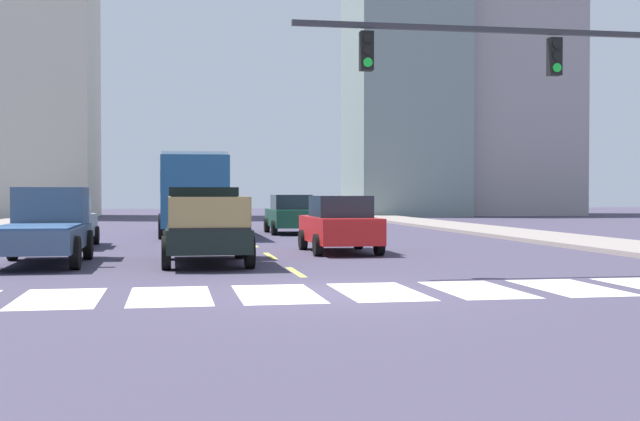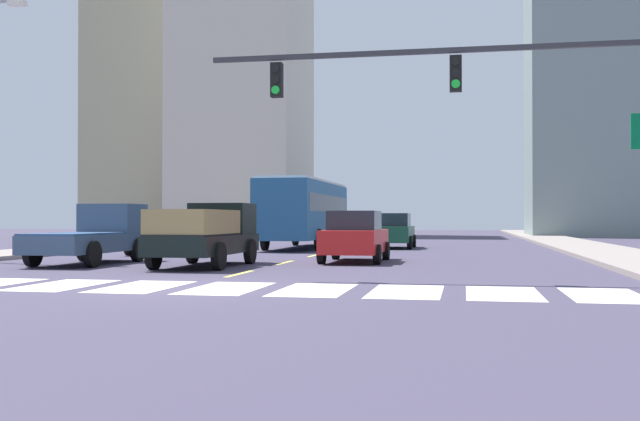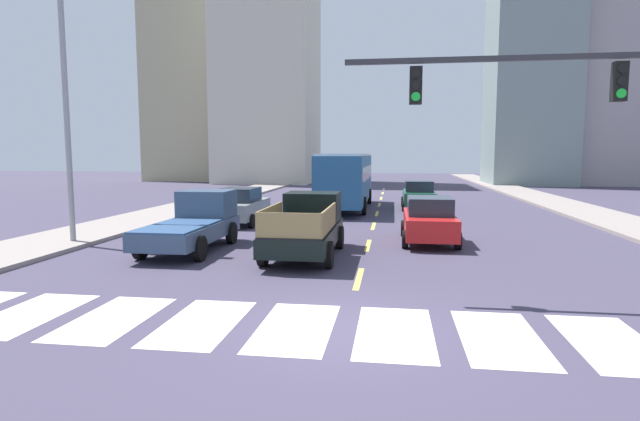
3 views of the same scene
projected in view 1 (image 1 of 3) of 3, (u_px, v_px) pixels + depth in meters
The scene contains 25 objects.
ground_plane at pixel (328, 293), 15.17m from camera, with size 160.00×160.00×0.00m, color #3F394D.
sidewalk_right at pixel (522, 234), 34.91m from camera, with size 3.40×110.00×0.15m, color gray.
crosswalk_stripe_2 at pixel (59, 298), 14.34m from camera, with size 1.42×2.92×0.01m, color silver.
crosswalk_stripe_3 at pixel (170, 296), 14.67m from camera, with size 1.42×2.92×0.01m, color silver.
crosswalk_stripe_4 at pixel (277, 294), 15.00m from camera, with size 1.42×2.92×0.01m, color silver.
crosswalk_stripe_5 at pixel (379, 292), 15.33m from camera, with size 1.42×2.92×0.01m, color silver.
crosswalk_stripe_6 at pixel (476, 290), 15.66m from camera, with size 1.42×2.92×0.01m, color silver.
crosswalk_stripe_7 at pixel (570, 288), 15.99m from camera, with size 1.42×2.92×0.01m, color silver.
lane_dash_0 at pixel (296, 272), 19.10m from camera, with size 0.16×2.40×0.01m, color #D9D351.
lane_dash_1 at pixel (270, 256), 24.02m from camera, with size 0.16×2.40×0.01m, color #D9D351.
lane_dash_2 at pixel (253, 245), 28.95m from camera, with size 0.16×2.40×0.01m, color #D9D351.
lane_dash_3 at pixel (241, 237), 33.87m from camera, with size 0.16×2.40×0.01m, color #D9D351.
lane_dash_4 at pixel (232, 232), 38.79m from camera, with size 0.16×2.40×0.01m, color #D9D351.
lane_dash_5 at pixel (225, 227), 43.71m from camera, with size 0.16×2.40×0.01m, color #D9D351.
lane_dash_6 at pixel (220, 224), 48.63m from camera, with size 0.16×2.40×0.01m, color #D9D351.
lane_dash_7 at pixel (215, 221), 53.55m from camera, with size 0.16×2.40×0.01m, color #D9D351.
pickup_stakebed at pixel (205, 226), 21.79m from camera, with size 2.18×5.20×1.96m.
pickup_dark at pixel (45, 227), 21.54m from camera, with size 2.18×5.20×1.96m.
city_bus at pixel (192, 189), 35.64m from camera, with size 2.72×10.80×3.32m.
sedan_near_left at pixel (291, 214), 36.94m from camera, with size 2.02×4.40×1.72m.
sedan_far at pixel (340, 224), 25.32m from camera, with size 2.02×4.40×1.72m.
sedan_near_right at pixel (64, 221), 27.74m from camera, with size 2.02×4.40×1.72m.
traffic_signal_gantry at pixel (606, 84), 18.94m from camera, with size 10.86×0.27×6.00m.
tower_tall_centre at pixel (404, 56), 65.51m from camera, with size 8.41×8.45×25.00m, color gray.
block_mid_left at pixel (507, 49), 68.72m from camera, with size 9.79×9.05×27.24m, color #9A9394.
Camera 1 is at (-2.80, -14.87, 1.82)m, focal length 47.09 mm.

